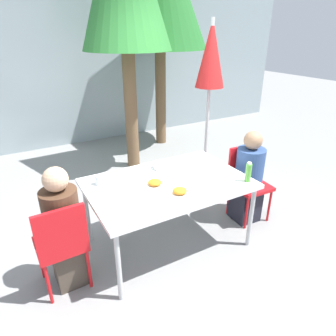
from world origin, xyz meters
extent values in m
plane|color=gray|center=(0.00, 0.00, 0.00)|extent=(24.00, 24.00, 0.00)
cube|color=#89999E|center=(0.00, 3.73, 1.50)|extent=(10.00, 0.20, 3.00)
cube|color=white|center=(0.00, 0.00, 0.72)|extent=(1.56, 1.03, 0.04)
cylinder|color=#B7B7B7|center=(-0.72, -0.46, 0.35)|extent=(0.04, 0.04, 0.70)
cylinder|color=#B7B7B7|center=(0.72, -0.46, 0.35)|extent=(0.04, 0.04, 0.70)
cylinder|color=#B7B7B7|center=(-0.72, 0.46, 0.35)|extent=(0.04, 0.04, 0.70)
cylinder|color=#B7B7B7|center=(0.72, 0.46, 0.35)|extent=(0.04, 0.04, 0.70)
cube|color=red|center=(-1.08, -0.03, 0.43)|extent=(0.41, 0.41, 0.04)
cube|color=red|center=(-1.07, -0.22, 0.66)|extent=(0.40, 0.05, 0.42)
cylinder|color=red|center=(-1.26, 0.13, 0.21)|extent=(0.03, 0.03, 0.41)
cylinder|color=red|center=(-0.92, 0.14, 0.21)|extent=(0.03, 0.03, 0.41)
cylinder|color=red|center=(-1.25, -0.21, 0.21)|extent=(0.03, 0.03, 0.41)
cylinder|color=red|center=(-0.91, -0.20, 0.21)|extent=(0.03, 0.03, 0.41)
cube|color=#473D33|center=(-1.03, -0.03, 0.23)|extent=(0.28, 0.28, 0.45)
cylinder|color=#472D1E|center=(-1.03, -0.03, 0.70)|extent=(0.30, 0.30, 0.49)
sphere|color=tan|center=(-1.03, -0.03, 1.04)|extent=(0.20, 0.20, 0.20)
cube|color=red|center=(1.08, -0.06, 0.43)|extent=(0.42, 0.42, 0.04)
cube|color=red|center=(1.09, 0.12, 0.66)|extent=(0.40, 0.06, 0.42)
cylinder|color=red|center=(1.24, -0.24, 0.21)|extent=(0.03, 0.03, 0.41)
cylinder|color=red|center=(0.90, -0.22, 0.21)|extent=(0.03, 0.03, 0.41)
cylinder|color=red|center=(1.26, 0.10, 0.21)|extent=(0.03, 0.03, 0.41)
cylinder|color=red|center=(0.92, 0.12, 0.21)|extent=(0.03, 0.03, 0.41)
cube|color=black|center=(1.03, -0.06, 0.23)|extent=(0.30, 0.30, 0.45)
cylinder|color=navy|center=(1.03, -0.06, 0.68)|extent=(0.32, 0.32, 0.45)
sphere|color=#9E7556|center=(1.03, -0.06, 1.01)|extent=(0.20, 0.20, 0.20)
cylinder|color=#333333|center=(1.16, 0.94, 0.03)|extent=(0.36, 0.36, 0.05)
cylinder|color=#BCBCBC|center=(1.16, 0.94, 1.12)|extent=(0.04, 0.04, 2.24)
cone|color=red|center=(1.16, 0.94, 1.82)|extent=(0.38, 0.38, 0.83)
cylinder|color=white|center=(-0.03, -0.27, 0.74)|extent=(0.23, 0.23, 0.01)
ellipsoid|color=orange|center=(-0.03, -0.27, 0.78)|extent=(0.13, 0.13, 0.05)
cylinder|color=white|center=(-0.15, -0.01, 0.74)|extent=(0.24, 0.24, 0.01)
ellipsoid|color=orange|center=(-0.15, -0.01, 0.78)|extent=(0.13, 0.13, 0.05)
cylinder|color=#51A338|center=(0.69, -0.37, 0.83)|extent=(0.06, 0.06, 0.18)
cylinder|color=white|center=(0.69, -0.37, 0.93)|extent=(0.04, 0.04, 0.02)
cylinder|color=silver|center=(-0.60, 0.28, 0.79)|extent=(0.08, 0.08, 0.10)
cylinder|color=white|center=(0.10, 0.31, 0.77)|extent=(0.19, 0.19, 0.06)
cylinder|color=brown|center=(1.45, 2.84, 0.89)|extent=(0.20, 0.20, 1.78)
cylinder|color=brown|center=(0.49, 2.04, 0.91)|extent=(0.20, 0.20, 1.82)
camera|label=1|loc=(-1.29, -2.27, 2.10)|focal=32.00mm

